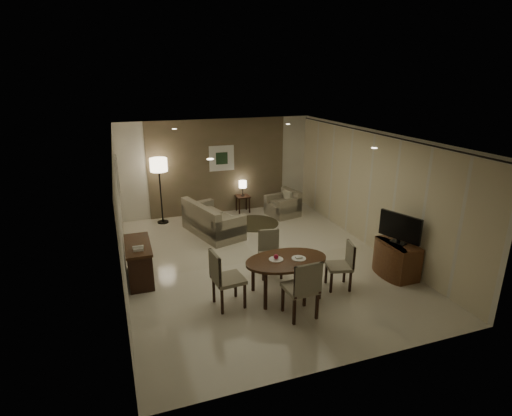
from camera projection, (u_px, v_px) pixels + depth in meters
name	position (u px, v px, depth m)	size (l,w,h in m)	color
room_shell	(253.00, 196.00, 8.62)	(5.50, 7.00, 2.70)	beige
taupe_accent	(218.00, 167.00, 11.38)	(3.96, 0.03, 2.70)	brown
curtain_wall	(370.00, 191.00, 9.11)	(0.08, 6.70, 2.58)	beige
curtain_rod	(375.00, 133.00, 8.69)	(0.03, 0.03, 6.80)	black
art_back_frame	(222.00, 158.00, 11.31)	(0.72, 0.03, 0.72)	silver
art_back_canvas	(222.00, 158.00, 11.30)	(0.34, 0.01, 0.34)	#1C331C
art_left_frame	(118.00, 175.00, 8.33)	(0.03, 0.60, 0.80)	silver
art_left_canvas	(118.00, 175.00, 8.34)	(0.01, 0.46, 0.64)	gray
downlight_nl	(210.00, 159.00, 5.79)	(0.10, 0.10, 0.01)	white
downlight_nr	(374.00, 148.00, 6.66)	(0.10, 0.10, 0.01)	white
downlight_fl	(174.00, 129.00, 9.02)	(0.10, 0.10, 0.01)	white
downlight_fr	(288.00, 124.00, 9.89)	(0.10, 0.10, 0.01)	white
console_desk	(139.00, 262.00, 7.80)	(0.48, 1.20, 0.75)	#442915
telephone	(138.00, 248.00, 7.39)	(0.20, 0.14, 0.09)	white
tv_cabinet	(397.00, 259.00, 7.98)	(0.48, 0.90, 0.70)	brown
flat_tv	(400.00, 228.00, 7.77)	(0.06, 0.88, 0.60)	black
dining_table	(286.00, 277.00, 7.25)	(1.51, 0.95, 0.71)	#442915
chair_near	(300.00, 287.00, 6.57)	(0.51, 0.51, 1.05)	gray
chair_far	(271.00, 255.00, 7.92)	(0.44, 0.44, 0.91)	gray
chair_left	(229.00, 278.00, 6.86)	(0.50, 0.50, 1.04)	gray
chair_right	(339.00, 266.00, 7.47)	(0.44, 0.44, 0.90)	gray
plate_a	(276.00, 259.00, 7.12)	(0.26, 0.26, 0.02)	white
plate_b	(299.00, 258.00, 7.16)	(0.26, 0.26, 0.02)	white
fruit_apple	(276.00, 257.00, 7.11)	(0.09, 0.09, 0.09)	#B71436
napkin	(299.00, 257.00, 7.15)	(0.12, 0.08, 0.03)	white
round_rug	(254.00, 223.00, 10.87)	(1.31, 1.31, 0.01)	#423C25
sofa	(213.00, 218.00, 10.06)	(0.88, 1.75, 0.82)	gray
armchair	(283.00, 203.00, 11.40)	(0.81, 0.76, 0.72)	gray
side_table	(243.00, 204.00, 11.73)	(0.39, 0.39, 0.49)	black
table_lamp	(243.00, 188.00, 11.57)	(0.22, 0.22, 0.50)	#FFEAC1
floor_lamp	(161.00, 191.00, 10.66)	(0.45, 0.45, 1.79)	#FFE5B7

